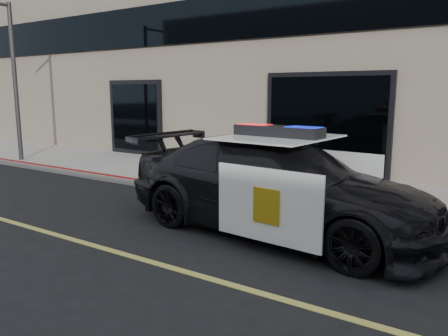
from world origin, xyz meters
The scene contains 5 objects.
ground centered at (0.00, 0.00, 0.00)m, with size 120.00×120.00×0.00m, color black.
sidewalk_n centered at (0.00, 5.25, 0.07)m, with size 60.00×3.50×0.15m, color gray.
police_car centered at (-0.07, 2.23, 0.81)m, with size 3.11×5.88×1.81m.
fire_hydrant centered at (-2.18, 4.55, 0.50)m, with size 0.34×0.47×0.75m.
street_light centered at (-10.22, 3.81, 2.87)m, with size 0.14×1.25×4.93m.
Camera 1 is at (3.14, -4.28, 2.37)m, focal length 35.00 mm.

